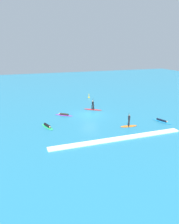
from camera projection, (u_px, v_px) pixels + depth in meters
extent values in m
plane|color=teal|center=(90.00, 115.00, 35.59)|extent=(120.00, 120.00, 0.00)
ellipsoid|color=red|center=(93.00, 110.00, 38.43)|extent=(2.98, 2.39, 0.10)
cylinder|color=black|center=(92.00, 107.00, 38.19)|extent=(0.26, 0.26, 0.79)
cylinder|color=black|center=(94.00, 107.00, 38.42)|extent=(0.26, 0.26, 0.79)
cylinder|color=black|center=(93.00, 103.00, 38.10)|extent=(0.45, 0.45, 0.59)
sphere|color=tan|center=(93.00, 101.00, 37.98)|extent=(0.32, 0.32, 0.23)
cylinder|color=black|center=(93.00, 104.00, 37.82)|extent=(0.29, 0.37, 2.13)
cube|color=black|center=(93.00, 109.00, 38.12)|extent=(0.17, 0.20, 0.32)
ellipsoid|color=#23B266|center=(47.00, 127.00, 30.23)|extent=(1.61, 3.14, 0.08)
cylinder|color=black|center=(47.00, 125.00, 30.20)|extent=(0.76, 1.50, 0.35)
sphere|color=tan|center=(50.00, 127.00, 29.55)|extent=(0.28, 0.28, 0.22)
ellipsoid|color=purple|center=(64.00, 115.00, 35.31)|extent=(2.74, 2.28, 0.07)
cylinder|color=black|center=(64.00, 114.00, 35.24)|extent=(1.35, 1.13, 0.30)
sphere|color=beige|center=(59.00, 114.00, 35.48)|extent=(0.32, 0.32, 0.23)
ellipsoid|color=#1E8CD1|center=(162.00, 121.00, 32.34)|extent=(1.57, 3.29, 0.11)
cylinder|color=black|center=(162.00, 120.00, 32.32)|extent=(0.77, 1.60, 0.28)
sphere|color=tan|center=(167.00, 122.00, 31.63)|extent=(0.26, 0.26, 0.20)
ellipsoid|color=orange|center=(129.00, 126.00, 30.51)|extent=(2.51, 1.00, 0.07)
cylinder|color=black|center=(129.00, 123.00, 30.50)|extent=(0.20, 0.20, 0.90)
cylinder|color=black|center=(129.00, 123.00, 30.23)|extent=(0.20, 0.20, 0.90)
cylinder|color=black|center=(129.00, 118.00, 30.15)|extent=(0.34, 0.34, 0.57)
sphere|color=#A37556|center=(129.00, 115.00, 30.04)|extent=(0.22, 0.22, 0.20)
cylinder|color=black|center=(129.00, 120.00, 29.94)|extent=(0.07, 0.23, 1.99)
cube|color=black|center=(128.00, 126.00, 30.21)|extent=(0.08, 0.21, 0.32)
sphere|color=yellow|center=(89.00, 98.00, 47.22)|extent=(0.37, 0.37, 0.37)
cylinder|color=yellow|center=(89.00, 96.00, 47.11)|extent=(0.12, 0.12, 0.96)
cube|color=silver|center=(119.00, 139.00, 26.24)|extent=(17.09, 0.90, 0.18)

